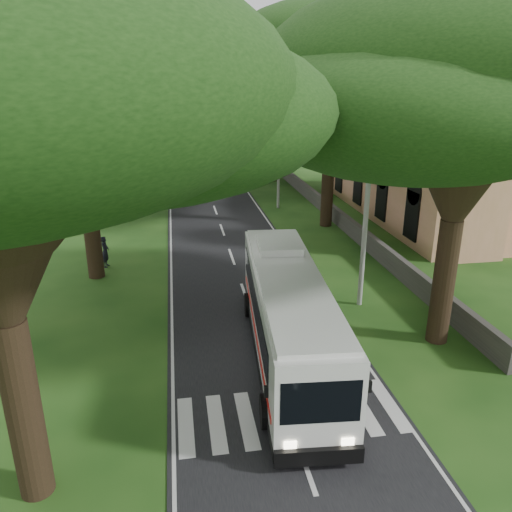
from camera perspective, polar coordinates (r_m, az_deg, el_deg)
ground at (r=19.22m, az=2.28°, el=-14.21°), size 140.00×140.00×0.00m
road at (r=42.13m, az=-4.56°, el=4.90°), size 8.00×120.00×0.04m
crosswalk at (r=17.64m, az=3.64°, el=-17.77°), size 8.00×3.00×0.01m
property_wall at (r=42.70m, az=7.72°, el=5.80°), size 0.35×50.00×1.20m
church at (r=43.17m, az=20.50°, el=10.74°), size 14.00×24.00×11.60m
pole_near at (r=24.24m, az=12.38°, el=3.58°), size 1.60×0.24×8.00m
pole_mid at (r=43.03m, az=2.61°, el=10.93°), size 1.60×0.24×8.00m
pole_far at (r=62.58m, az=-1.26°, el=13.69°), size 1.60×0.24×8.00m
tree_l_mida at (r=28.07m, az=-20.56°, el=22.46°), size 14.90×14.90×15.92m
tree_l_midb at (r=45.81m, az=-15.60°, el=20.33°), size 16.31×16.31×15.29m
tree_l_far at (r=63.82m, az=-14.94°, el=19.84°), size 14.10×14.10×14.69m
tree_r_near at (r=20.67m, az=23.50°, el=18.59°), size 15.72×15.72×14.27m
tree_r_mida at (r=37.42m, az=8.93°, el=22.39°), size 14.68×14.68×15.87m
tree_r_midb at (r=54.69m, az=2.16°, el=19.61°), size 15.95×15.95×14.10m
tree_r_far at (r=72.58m, az=-0.01°, el=19.85°), size 13.16×13.16×13.86m
coach_bus at (r=19.82m, az=3.67°, el=-6.53°), size 3.67×12.61×3.67m
distant_car_a at (r=57.78m, az=-9.04°, el=9.48°), size 2.29×4.21×1.36m
distant_car_b at (r=73.39m, az=-7.92°, el=11.60°), size 1.29×3.57×1.17m
distant_car_c at (r=73.61m, az=-4.46°, el=11.76°), size 1.94×4.23×1.20m
pedestrian at (r=31.07m, az=-16.84°, el=0.48°), size 0.53×0.74×1.88m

